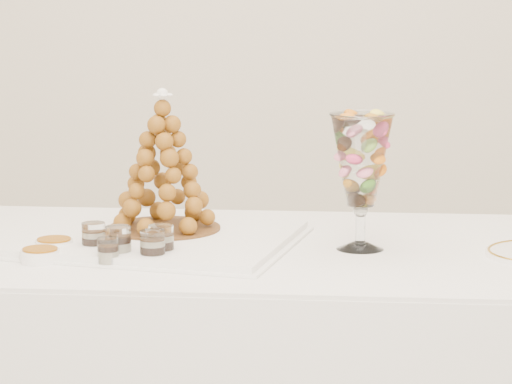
{
  "coord_description": "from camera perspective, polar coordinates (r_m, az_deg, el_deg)",
  "views": [
    {
      "loc": [
        0.12,
        -2.61,
        1.45
      ],
      "look_at": [
        -0.01,
        0.22,
        0.93
      ],
      "focal_mm": 85.0,
      "sensor_mm": 36.0,
      "label": 1
    }
  ],
  "objects": [
    {
      "name": "lace_tray",
      "position": [
        2.88,
        -5.19,
        -2.19
      ],
      "size": [
        0.76,
        0.64,
        0.02
      ],
      "primitive_type": "cube",
      "rotation": [
        0.0,
        0.0,
        -0.23
      ],
      "color": "white",
      "rests_on": "buffet_table"
    },
    {
      "name": "macaron_vase",
      "position": [
        2.78,
        4.98,
        1.41
      ],
      "size": [
        0.14,
        0.14,
        0.31
      ],
      "color": "white",
      "rests_on": "buffet_table"
    },
    {
      "name": "verrine_a",
      "position": [
        2.78,
        -7.65,
        -2.17
      ],
      "size": [
        0.06,
        0.06,
        0.07
      ],
      "primitive_type": "cylinder",
      "rotation": [
        0.0,
        0.0,
        -0.22
      ],
      "color": "white",
      "rests_on": "buffet_table"
    },
    {
      "name": "verrine_b",
      "position": [
        2.7,
        -6.5,
        -2.43
      ],
      "size": [
        0.06,
        0.06,
        0.08
      ],
      "primitive_type": "cylinder",
      "rotation": [
        0.0,
        0.0,
        -0.1
      ],
      "color": "white",
      "rests_on": "buffet_table"
    },
    {
      "name": "verrine_c",
      "position": [
        2.71,
        -4.49,
        -2.37
      ],
      "size": [
        0.07,
        0.07,
        0.08
      ],
      "primitive_type": "cylinder",
      "rotation": [
        0.0,
        0.0,
        -0.23
      ],
      "color": "white",
      "rests_on": "buffet_table"
    },
    {
      "name": "verrine_d",
      "position": [
        2.66,
        -6.98,
        -2.82
      ],
      "size": [
        0.05,
        0.05,
        0.06
      ],
      "primitive_type": "cylinder",
      "rotation": [
        0.0,
        0.0,
        -0.01
      ],
      "color": "white",
      "rests_on": "buffet_table"
    },
    {
      "name": "verrine_e",
      "position": [
        2.67,
        -4.89,
        -2.6
      ],
      "size": [
        0.07,
        0.07,
        0.07
      ],
      "primitive_type": "cylinder",
      "rotation": [
        0.0,
        0.0,
        -0.28
      ],
      "color": "white",
      "rests_on": "buffet_table"
    },
    {
      "name": "ramekin_back",
      "position": [
        2.82,
        -9.48,
        -2.51
      ],
      "size": [
        0.09,
        0.09,
        0.03
      ],
      "primitive_type": "cylinder",
      "color": "white",
      "rests_on": "buffet_table"
    },
    {
      "name": "ramekin_front",
      "position": [
        2.73,
        -10.12,
        -2.98
      ],
      "size": [
        0.09,
        0.09,
        0.03
      ],
      "primitive_type": "cylinder",
      "color": "white",
      "rests_on": "buffet_table"
    },
    {
      "name": "croquembouche",
      "position": [
        2.9,
        -4.39,
        1.44
      ],
      "size": [
        0.27,
        0.27,
        0.34
      ],
      "rotation": [
        0.0,
        0.0,
        0.15
      ],
      "color": "brown",
      "rests_on": "lace_tray"
    }
  ]
}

